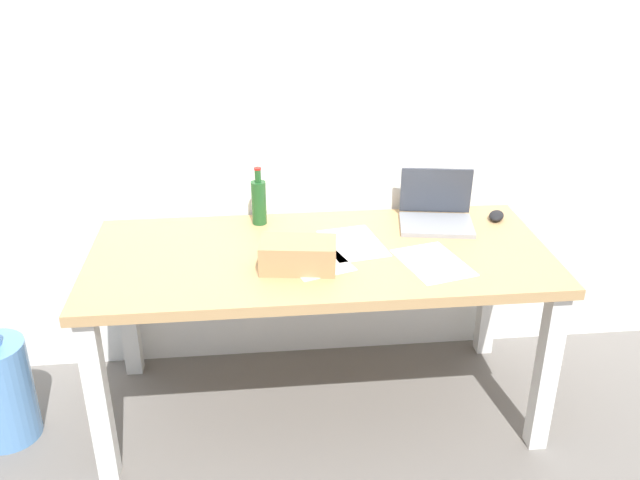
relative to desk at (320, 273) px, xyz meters
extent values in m
plane|color=slate|center=(0.00, 0.00, -0.63)|extent=(8.00, 8.00, 0.00)
cube|color=white|center=(0.00, 0.44, 0.67)|extent=(5.20, 0.08, 2.60)
cube|color=tan|center=(0.00, 0.00, 0.07)|extent=(1.75, 0.77, 0.04)
cube|color=silver|center=(-0.81, -0.32, -0.29)|extent=(0.07, 0.07, 0.68)
cube|color=silver|center=(0.81, -0.32, -0.29)|extent=(0.07, 0.07, 0.68)
cube|color=silver|center=(-0.81, 0.32, -0.29)|extent=(0.07, 0.07, 0.68)
cube|color=silver|center=(0.81, 0.32, -0.29)|extent=(0.07, 0.07, 0.68)
cube|color=gray|center=(0.50, 0.18, 0.10)|extent=(0.33, 0.26, 0.02)
cube|color=#333842|center=(0.52, 0.29, 0.21)|extent=(0.30, 0.08, 0.20)
cylinder|color=#1E5123|center=(-0.22, 0.29, 0.18)|extent=(0.06, 0.06, 0.18)
cylinder|color=#1E5123|center=(-0.22, 0.29, 0.30)|extent=(0.03, 0.03, 0.05)
cylinder|color=#B21E19|center=(-0.22, 0.29, 0.33)|extent=(0.03, 0.03, 0.01)
ellipsoid|color=black|center=(0.77, 0.23, 0.11)|extent=(0.10, 0.12, 0.03)
cube|color=tan|center=(-0.09, -0.12, 0.15)|extent=(0.29, 0.19, 0.11)
cube|color=white|center=(0.13, 0.06, 0.09)|extent=(0.26, 0.33, 0.00)
cube|color=white|center=(-0.03, -0.06, 0.09)|extent=(0.29, 0.35, 0.00)
cube|color=white|center=(0.40, -0.13, 0.09)|extent=(0.28, 0.34, 0.00)
cylinder|color=#598CC6|center=(-1.25, -0.06, -0.42)|extent=(0.24, 0.24, 0.42)
camera|label=1|loc=(-0.24, -2.30, 1.24)|focal=38.23mm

